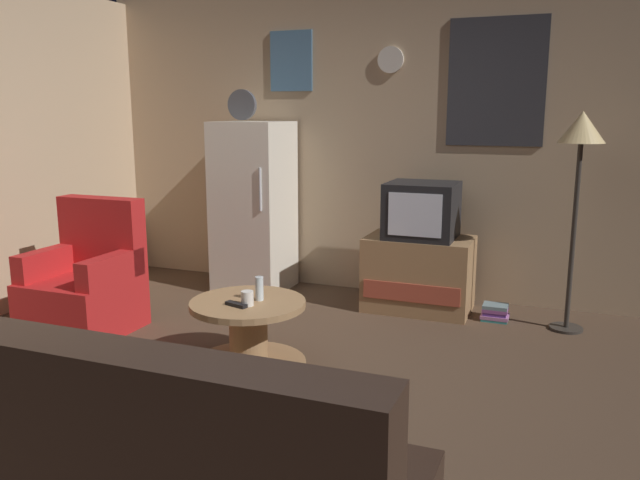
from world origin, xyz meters
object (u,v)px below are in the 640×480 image
fridge (254,206)px  armchair (87,285)px  coffee_table (248,334)px  crt_tv (422,210)px  mug_ceramic_white (247,298)px  book_stack (495,312)px  standing_lamp (581,145)px  tv_stand (419,274)px  remote_control (236,305)px  wine_glass (259,289)px

fridge → armchair: bearing=-113.8°
fridge → coffee_table: size_ratio=2.46×
crt_tv → armchair: bearing=-147.9°
armchair → mug_ceramic_white: bearing=-11.2°
mug_ceramic_white → book_stack: (1.30, 1.60, -0.42)m
standing_lamp → book_stack: 1.40m
fridge → standing_lamp: fridge is taller
armchair → standing_lamp: bearing=21.2°
coffee_table → mug_ceramic_white: (0.04, -0.08, 0.26)m
fridge → mug_ceramic_white: (0.84, -1.74, -0.27)m
tv_stand → mug_ceramic_white: 1.80m
crt_tv → standing_lamp: standing_lamp is taller
remote_control → armchair: 1.47m
standing_lamp → coffee_table: bearing=-141.3°
mug_ceramic_white → remote_control: 0.08m
crt_tv → standing_lamp: 1.25m
fridge → mug_ceramic_white: fridge is taller
fridge → armchair: (-0.64, -1.44, -0.42)m
tv_stand → wine_glass: bearing=-113.5°
wine_glass → mug_ceramic_white: (-0.02, -0.13, -0.03)m
tv_stand → mug_ceramic_white: tv_stand is taller
tv_stand → armchair: size_ratio=0.88×
tv_stand → armchair: (-2.16, -1.36, 0.04)m
remote_control → tv_stand: bearing=82.6°
tv_stand → remote_control: tv_stand is taller
coffee_table → armchair: 1.46m
fridge → coffee_table: bearing=-64.2°
crt_tv → book_stack: size_ratio=2.60×
fridge → armchair: fridge is taller
tv_stand → wine_glass: size_ratio=5.60×
coffee_table → wine_glass: 0.30m
standing_lamp → armchair: bearing=-158.8°
coffee_table → wine_glass: bearing=33.9°
remote_control → armchair: bearing=-177.0°
standing_lamp → armchair: size_ratio=1.66×
mug_ceramic_white → coffee_table: bearing=116.9°
crt_tv → coffee_table: 1.83m
tv_stand → remote_control: (-0.74, -1.69, 0.15)m
crt_tv → armchair: size_ratio=0.56×
wine_glass → remote_control: size_ratio=1.00×
tv_stand → armchair: bearing=-147.8°
remote_control → book_stack: (1.36, 1.64, -0.39)m
book_stack → remote_control: bearing=-129.6°
standing_lamp → coffee_table: (-1.86, -1.49, -1.14)m
fridge → coffee_table: fridge is taller
armchair → coffee_table: bearing=-8.2°
fridge → tv_stand: bearing=-3.2°
fridge → wine_glass: (0.86, -1.61, -0.24)m
mug_ceramic_white → wine_glass: bearing=81.7°
standing_lamp → mug_ceramic_white: bearing=-139.1°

